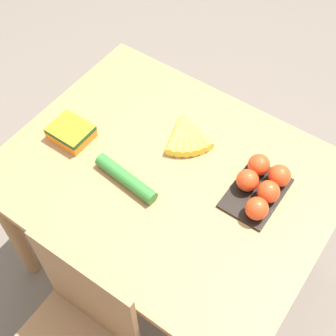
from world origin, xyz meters
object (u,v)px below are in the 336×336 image
at_px(banana_bunch, 186,136).
at_px(cucumber_near, 126,178).
at_px(carrot_bag, 71,132).
at_px(tomato_pack, 261,185).

bearing_deg(banana_bunch, cucumber_near, 77.54).
xyz_separation_m(carrot_bag, cucumber_near, (-0.30, 0.04, -0.01)).
bearing_deg(carrot_bag, banana_bunch, -145.99).
bearing_deg(cucumber_near, tomato_pack, -149.75).
bearing_deg(cucumber_near, carrot_bag, -8.48).
height_order(tomato_pack, carrot_bag, tomato_pack).
distance_m(carrot_bag, cucumber_near, 0.30).
relative_size(tomato_pack, cucumber_near, 0.95).
relative_size(banana_bunch, carrot_bag, 1.22).
height_order(carrot_bag, cucumber_near, carrot_bag).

